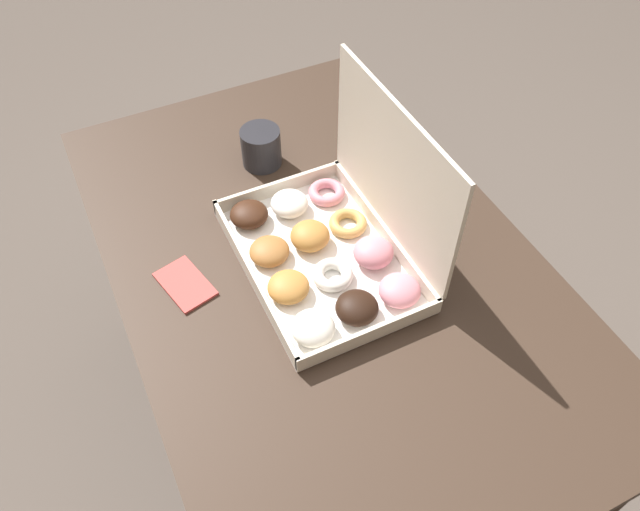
% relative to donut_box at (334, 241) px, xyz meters
% --- Properties ---
extents(ground_plane, '(8.00, 8.00, 0.00)m').
position_rel_donut_box_xyz_m(ground_plane, '(-0.01, -0.02, -0.79)').
color(ground_plane, '#564C44').
extents(dining_table, '(1.23, 0.79, 0.73)m').
position_rel_donut_box_xyz_m(dining_table, '(-0.01, -0.02, -0.15)').
color(dining_table, '#38281E').
rests_on(dining_table, ground_plane).
extents(donut_box, '(0.42, 0.29, 0.32)m').
position_rel_donut_box_xyz_m(donut_box, '(0.00, 0.00, 0.00)').
color(donut_box, white).
rests_on(donut_box, dining_table).
extents(coffee_mug, '(0.09, 0.09, 0.09)m').
position_rel_donut_box_xyz_m(coffee_mug, '(-0.32, -0.02, -0.01)').
color(coffee_mug, '#232328').
rests_on(coffee_mug, dining_table).
extents(paper_napkin, '(0.13, 0.10, 0.01)m').
position_rel_donut_box_xyz_m(paper_napkin, '(-0.06, -0.28, -0.05)').
color(paper_napkin, '#CC4C47').
rests_on(paper_napkin, dining_table).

